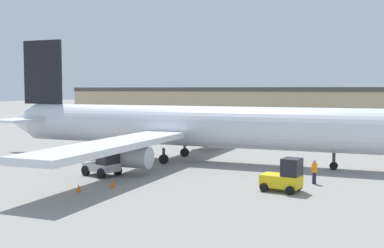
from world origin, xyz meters
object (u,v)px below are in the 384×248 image
at_px(safety_cone_far, 113,184).
at_px(baggage_tug, 285,177).
at_px(safety_cone_near, 79,188).
at_px(ground_crew_worker, 314,171).
at_px(airplane, 182,126).
at_px(belt_loader_truck, 103,164).

bearing_deg(safety_cone_far, baggage_tug, 21.61).
bearing_deg(baggage_tug, safety_cone_near, -148.15).
distance_m(ground_crew_worker, safety_cone_far, 14.99).
xyz_separation_m(ground_crew_worker, baggage_tug, (-1.17, -3.66, 0.07)).
bearing_deg(baggage_tug, ground_crew_worker, 75.65).
bearing_deg(ground_crew_worker, safety_cone_far, -133.14).
height_order(ground_crew_worker, safety_cone_far, ground_crew_worker).
relative_size(airplane, safety_cone_near, 81.95).
xyz_separation_m(airplane, safety_cone_far, (1.90, -13.82, -3.17)).
distance_m(baggage_tug, safety_cone_far, 12.27).
distance_m(baggage_tug, safety_cone_near, 14.30).
bearing_deg(safety_cone_far, safety_cone_near, -117.31).
relative_size(baggage_tug, belt_loader_truck, 0.88).
bearing_deg(safety_cone_near, baggage_tug, 28.41).
height_order(airplane, ground_crew_worker, airplane).
bearing_deg(airplane, safety_cone_far, -87.88).
bearing_deg(safety_cone_near, airplane, 92.57).
distance_m(belt_loader_truck, safety_cone_near, 6.33).
relative_size(baggage_tug, safety_cone_far, 5.05).
xyz_separation_m(airplane, baggage_tug, (13.28, -9.31, -2.40)).
bearing_deg(ground_crew_worker, airplane, 172.47).
xyz_separation_m(airplane, ground_crew_worker, (14.46, -5.65, -2.47)).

